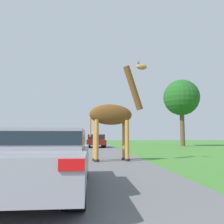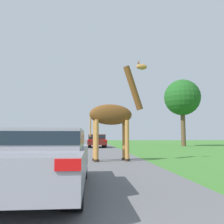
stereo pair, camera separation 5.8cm
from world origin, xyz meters
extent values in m
cube|color=#5B5B5E|center=(0.00, 30.00, 0.00)|extent=(7.42, 120.00, 0.00)
cylinder|color=#B77F3D|center=(2.73, 11.08, 0.97)|extent=(0.20, 0.20, 1.93)
cylinder|color=#2D2319|center=(2.73, 11.08, 0.06)|extent=(0.25, 0.25, 0.12)
cylinder|color=#B77F3D|center=(2.79, 10.55, 0.97)|extent=(0.20, 0.20, 1.93)
cylinder|color=#2D2319|center=(2.79, 10.55, 0.06)|extent=(0.25, 0.25, 0.12)
cylinder|color=#B77F3D|center=(1.28, 10.91, 0.97)|extent=(0.20, 0.20, 1.93)
cylinder|color=#2D2319|center=(1.28, 10.91, 0.06)|extent=(0.25, 0.25, 0.12)
cylinder|color=#B77F3D|center=(1.34, 10.38, 0.97)|extent=(0.20, 0.20, 1.93)
cylinder|color=#2D2319|center=(1.34, 10.38, 0.06)|extent=(0.25, 0.25, 0.12)
ellipsoid|color=brown|center=(2.04, 10.73, 2.21)|extent=(2.14, 0.87, 0.99)
cylinder|color=brown|center=(3.16, 10.86, 3.55)|extent=(1.03, 0.43, 2.25)
ellipsoid|color=#B77F3D|center=(3.62, 10.92, 4.67)|extent=(0.58, 0.31, 0.30)
cylinder|color=#B77F3D|center=(1.05, 10.61, 1.67)|extent=(0.07, 0.07, 1.06)
cone|color=brown|center=(3.44, 10.97, 4.90)|extent=(0.07, 0.07, 0.16)
cone|color=brown|center=(3.46, 10.83, 4.90)|extent=(0.07, 0.07, 0.16)
cube|color=gray|center=(0.13, 4.67, 0.59)|extent=(1.76, 4.72, 0.59)
cube|color=gray|center=(0.13, 4.67, 1.09)|extent=(1.58, 2.13, 0.41)
cube|color=#19232D|center=(0.13, 4.67, 1.12)|extent=(1.60, 2.15, 0.24)
cube|color=red|center=(0.85, 2.30, 0.81)|extent=(0.32, 0.03, 0.14)
cylinder|color=black|center=(-0.57, 6.09, 0.35)|extent=(0.35, 0.70, 0.70)
cylinder|color=black|center=(0.83, 6.09, 0.35)|extent=(0.35, 0.70, 0.70)
cylinder|color=black|center=(0.83, 3.25, 0.35)|extent=(0.35, 0.70, 0.70)
cube|color=maroon|center=(-2.29, 21.51, 0.60)|extent=(1.91, 4.39, 0.61)
cube|color=maroon|center=(-2.29, 21.51, 1.15)|extent=(1.72, 1.97, 0.50)
cube|color=#19232D|center=(-2.29, 21.51, 1.18)|extent=(1.74, 1.99, 0.30)
cube|color=red|center=(-3.08, 19.30, 0.81)|extent=(0.34, 0.03, 0.15)
cube|color=red|center=(-1.51, 19.30, 0.81)|extent=(0.34, 0.03, 0.15)
cylinder|color=black|center=(-3.06, 22.82, 0.35)|extent=(0.38, 0.70, 0.70)
cylinder|color=black|center=(-1.53, 22.82, 0.35)|extent=(0.38, 0.70, 0.70)
cylinder|color=black|center=(-3.06, 20.19, 0.35)|extent=(0.38, 0.70, 0.70)
cylinder|color=black|center=(-1.53, 20.19, 0.35)|extent=(0.38, 0.70, 0.70)
cube|color=#561914|center=(1.67, 25.53, 0.57)|extent=(1.99, 4.26, 0.54)
cube|color=#561914|center=(1.67, 25.53, 1.12)|extent=(1.79, 1.91, 0.56)
cube|color=#19232D|center=(1.67, 25.53, 1.15)|extent=(1.81, 1.93, 0.33)
cube|color=red|center=(0.85, 23.39, 0.76)|extent=(0.36, 0.03, 0.13)
cube|color=red|center=(2.49, 23.39, 0.76)|extent=(0.36, 0.03, 0.13)
cylinder|color=black|center=(0.87, 26.81, 0.36)|extent=(0.40, 0.71, 0.71)
cylinder|color=black|center=(2.47, 26.81, 0.36)|extent=(0.40, 0.71, 0.71)
cylinder|color=black|center=(0.87, 24.25, 0.36)|extent=(0.40, 0.71, 0.71)
cylinder|color=black|center=(2.47, 24.25, 0.36)|extent=(0.40, 0.71, 0.71)
cube|color=black|center=(-2.89, 10.56, 0.60)|extent=(1.82, 4.06, 0.70)
cube|color=black|center=(-2.89, 10.56, 1.22)|extent=(1.64, 1.83, 0.55)
cube|color=#19232D|center=(-2.89, 10.56, 1.25)|extent=(1.66, 1.85, 0.33)
cube|color=red|center=(-2.14, 8.52, 0.85)|extent=(0.33, 0.03, 0.17)
cylinder|color=black|center=(-2.16, 11.78, 0.29)|extent=(0.36, 0.59, 0.59)
cylinder|color=black|center=(-2.16, 9.34, 0.29)|extent=(0.36, 0.59, 0.59)
cylinder|color=brown|center=(12.42, 27.99, 2.70)|extent=(0.55, 0.55, 5.40)
sphere|color=#1E561E|center=(12.42, 27.99, 6.08)|extent=(4.49, 4.49, 4.49)
camera|label=1|loc=(1.08, -0.59, 1.14)|focal=38.00mm
camera|label=2|loc=(1.13, -0.60, 1.14)|focal=38.00mm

